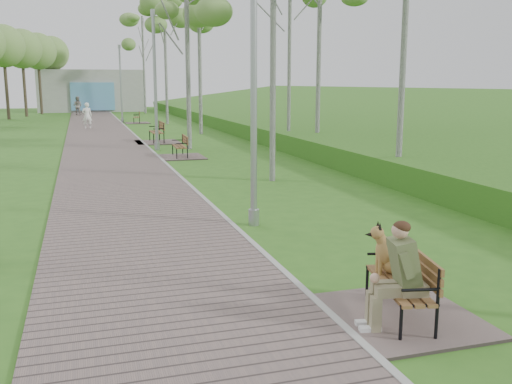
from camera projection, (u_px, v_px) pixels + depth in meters
ground at (268, 259)px, 9.11m from camera, size 120.00×120.00×0.00m
walkway at (102, 138)px, 28.78m from camera, size 3.50×67.00×0.04m
kerb at (137, 137)px, 29.29m from camera, size 0.10×67.00×0.05m
embankment at (361, 134)px, 31.35m from camera, size 14.00×70.00×1.60m
building_north at (92, 91)px, 56.15m from camera, size 10.00×5.20×4.00m
bench_main at (398, 287)px, 6.71m from camera, size 1.69×1.88×1.48m
bench_second at (180, 152)px, 21.48m from camera, size 1.68×1.87×1.03m
bench_third at (157, 138)px, 26.76m from camera, size 2.00×2.22×1.23m
bench_far at (137, 121)px, 39.64m from camera, size 1.65×1.83×1.01m
lamp_post_near at (254, 93)px, 10.81m from camera, size 0.21×0.21×5.53m
lamp_post_second at (155, 86)px, 23.38m from camera, size 0.22×0.22×5.67m
lamp_post_third at (121, 87)px, 39.96m from camera, size 0.21×0.21×5.37m
pedestrian_near at (87, 116)px, 34.65m from camera, size 0.60×0.40×1.60m
pedestrian_far at (78, 106)px, 49.03m from camera, size 0.96×0.86×1.62m
birch_mid_a at (186, 2)px, 23.06m from camera, size 2.54×2.54×7.62m
birch_far_b at (164, 13)px, 37.45m from camera, size 2.72×2.72×9.24m
birch_distant_a at (143, 34)px, 51.08m from camera, size 2.71×2.71×8.96m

